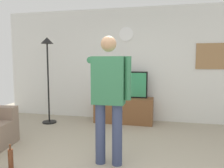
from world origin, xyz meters
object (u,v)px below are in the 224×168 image
(tv_stand, at_px, (124,110))
(television, at_px, (124,84))
(floor_lamp, at_px, (48,62))
(wall_clock, at_px, (126,34))
(framed_picture, at_px, (212,56))
(beverage_bottle, at_px, (11,159))
(person_standing_nearer_lamp, at_px, (109,93))

(tv_stand, distance_m, television, 0.60)
(television, xyz_separation_m, floor_lamp, (-1.69, -0.47, 0.52))
(tv_stand, relative_size, television, 1.25)
(tv_stand, height_order, wall_clock, wall_clock)
(framed_picture, distance_m, beverage_bottle, 4.39)
(tv_stand, distance_m, wall_clock, 1.81)
(tv_stand, height_order, person_standing_nearer_lamp, person_standing_nearer_lamp)
(tv_stand, bearing_deg, framed_picture, 8.73)
(tv_stand, xyz_separation_m, beverage_bottle, (-1.06, -2.60, -0.15))
(tv_stand, xyz_separation_m, wall_clock, (0.00, 0.29, 1.78))
(person_standing_nearer_lamp, xyz_separation_m, beverage_bottle, (-1.22, -0.47, -0.86))
(person_standing_nearer_lamp, relative_size, beverage_bottle, 5.06)
(framed_picture, height_order, floor_lamp, floor_lamp)
(floor_lamp, relative_size, person_standing_nearer_lamp, 1.11)
(floor_lamp, bearing_deg, wall_clock, 22.85)
(wall_clock, bearing_deg, beverage_bottle, -110.18)
(tv_stand, bearing_deg, television, 90.00)
(framed_picture, distance_m, floor_lamp, 3.69)
(floor_lamp, bearing_deg, framed_picture, 11.23)
(television, bearing_deg, beverage_bottle, -111.87)
(person_standing_nearer_lamp, bearing_deg, tv_stand, 94.28)
(framed_picture, xyz_separation_m, floor_lamp, (-3.61, -0.72, -0.14))
(beverage_bottle, bearing_deg, tv_stand, 67.78)
(tv_stand, distance_m, floor_lamp, 2.07)
(wall_clock, bearing_deg, person_standing_nearer_lamp, -86.23)
(tv_stand, bearing_deg, beverage_bottle, -112.22)
(framed_picture, xyz_separation_m, beverage_bottle, (-2.98, -2.90, -1.40))
(tv_stand, height_order, television, television)
(television, relative_size, floor_lamp, 0.55)
(person_standing_nearer_lamp, height_order, beverage_bottle, person_standing_nearer_lamp)
(floor_lamp, bearing_deg, person_standing_nearer_lamp, -42.66)
(floor_lamp, xyz_separation_m, beverage_bottle, (0.63, -2.18, -1.26))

